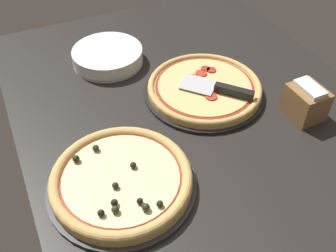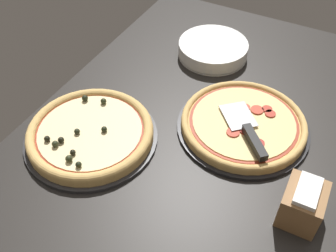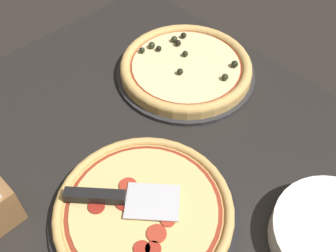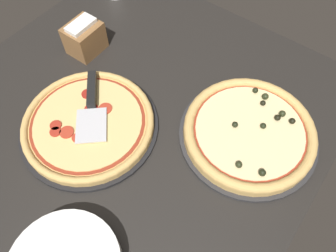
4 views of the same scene
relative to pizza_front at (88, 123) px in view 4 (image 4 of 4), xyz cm
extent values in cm
cube|color=black|center=(-0.63, 5.52, -4.12)|extent=(122.35, 99.45, 3.60)
cylinder|color=black|center=(-0.01, 0.01, -1.82)|extent=(36.10, 36.10, 1.00)
cylinder|color=#DBAD60|center=(-0.01, 0.01, -0.50)|extent=(33.93, 33.93, 1.65)
torus|color=#DBAD60|center=(-0.01, 0.01, 0.33)|extent=(33.93, 33.93, 1.86)
cylinder|color=maroon|center=(-0.01, 0.01, 0.40)|extent=(29.49, 29.49, 0.15)
cylinder|color=#E5C67A|center=(-0.01, 0.01, 0.53)|extent=(27.82, 27.82, 0.40)
cylinder|color=#B73823|center=(5.50, -1.79, 0.93)|extent=(3.58, 3.58, 0.40)
cylinder|color=#AD2D1E|center=(5.74, -5.49, 0.93)|extent=(2.94, 2.94, 0.40)
cylinder|color=maroon|center=(-3.26, -1.72, 0.93)|extent=(3.66, 3.66, 0.40)
cylinder|color=maroon|center=(-6.26, -6.13, 0.93)|extent=(3.13, 3.13, 0.40)
cylinder|color=#AD2D1E|center=(3.82, 2.43, 0.93)|extent=(3.37, 3.37, 0.40)
cylinder|color=#B73823|center=(-5.63, 1.01, 0.93)|extent=(3.48, 3.48, 0.40)
cylinder|color=#AD2D1E|center=(7.12, -4.14, 0.93)|extent=(2.83, 2.83, 0.40)
cylinder|color=#B73823|center=(5.03, 1.47, 0.93)|extent=(2.73, 2.73, 0.40)
cylinder|color=#2D2D30|center=(-22.51, 34.50, -1.82)|extent=(35.49, 35.49, 1.00)
cylinder|color=#DBAD60|center=(-22.51, 34.50, -0.31)|extent=(33.36, 33.36, 2.02)
torus|color=#DBAD60|center=(-22.51, 34.50, 0.70)|extent=(33.36, 33.36, 2.55)
cylinder|color=maroon|center=(-22.51, 34.50, 0.78)|extent=(28.99, 28.99, 0.15)
cylinder|color=beige|center=(-22.51, 34.50, 0.90)|extent=(27.35, 27.35, 0.40)
sphere|color=#282D19|center=(-31.08, 38.83, 1.94)|extent=(1.69, 1.69, 1.69)
sphere|color=black|center=(-24.95, 36.67, 1.85)|extent=(1.51, 1.51, 1.51)
sphere|color=#282D19|center=(-12.07, 37.20, 1.92)|extent=(1.65, 1.65, 1.65)
sphere|color=black|center=(-21.05, 30.87, 1.87)|extent=(1.54, 1.54, 1.54)
sphere|color=#282D19|center=(-33.34, 32.75, 1.98)|extent=(1.76, 1.76, 1.76)
sphere|color=black|center=(-33.68, 29.65, 1.86)|extent=(1.52, 1.52, 1.52)
sphere|color=black|center=(-30.60, 41.83, 1.87)|extent=(1.55, 1.55, 1.55)
sphere|color=black|center=(-29.29, 38.41, 1.90)|extent=(1.59, 1.59, 1.59)
sphere|color=black|center=(-13.50, 42.51, 1.97)|extent=(1.73, 1.73, 1.73)
sphere|color=black|center=(-31.20, 33.27, 1.82)|extent=(1.44, 1.44, 1.44)
cube|color=silver|center=(0.45, 1.92, 1.37)|extent=(12.60, 12.43, 0.24)
cube|color=black|center=(-7.52, -5.31, 2.25)|extent=(9.94, 9.31, 2.00)
cube|color=olive|center=(-20.23, -20.49, 2.18)|extent=(10.28, 8.71, 9.01)
cube|color=white|center=(-20.23, -20.49, 7.29)|extent=(8.70, 4.83, 1.20)
camera|label=1|loc=(-79.45, 49.04, 71.93)|focal=42.00mm
camera|label=2|loc=(-76.12, -16.73, 75.23)|focal=42.00mm
camera|label=3|loc=(28.87, -21.67, 66.08)|focal=42.00mm
camera|label=4|loc=(23.78, 43.53, 70.95)|focal=35.00mm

